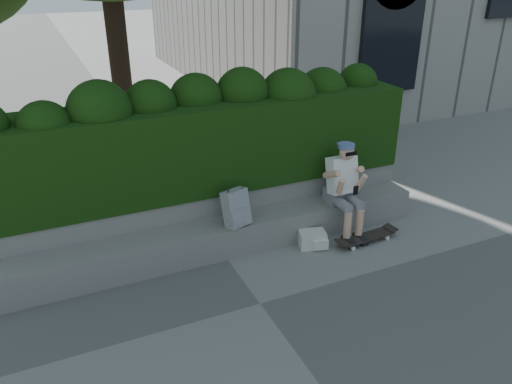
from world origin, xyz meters
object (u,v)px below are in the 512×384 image
person (344,186)px  backpack_ground (312,239)px  backpack_plaid (236,208)px  skateboard (367,237)px

person → backpack_ground: (-0.59, -0.19, -0.63)m
person → backpack_ground: person is taller
person → backpack_plaid: 1.63m
backpack_plaid → backpack_ground: size_ratio=1.36×
backpack_ground → skateboard: bearing=0.7°
person → backpack_plaid: (-1.62, 0.08, -0.06)m
backpack_plaid → skateboard: bearing=-32.7°
skateboard → backpack_ground: size_ratio=2.47×
person → backpack_plaid: bearing=177.1°
person → backpack_ground: size_ratio=3.81×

